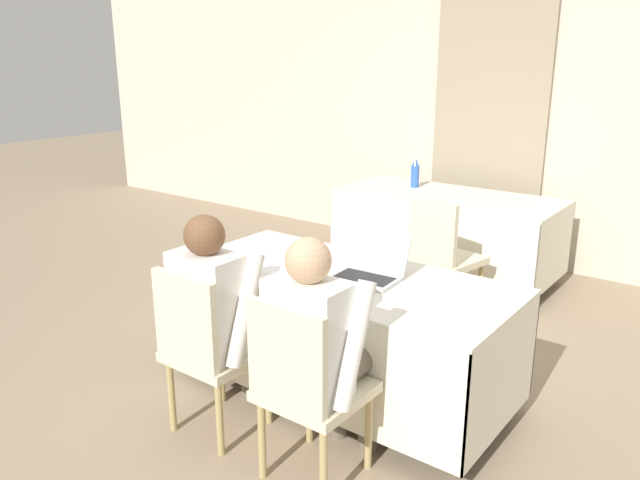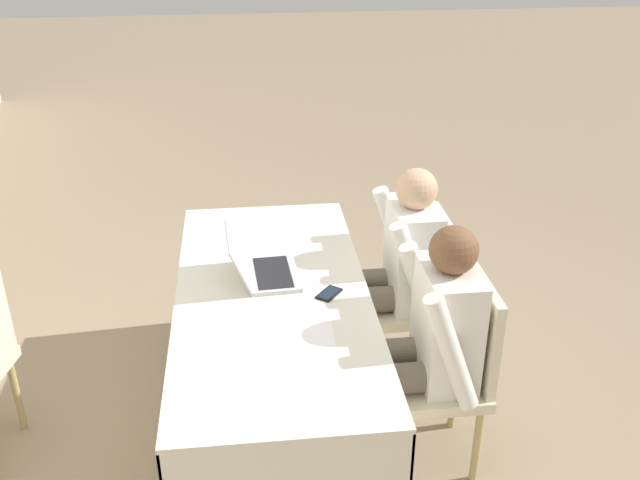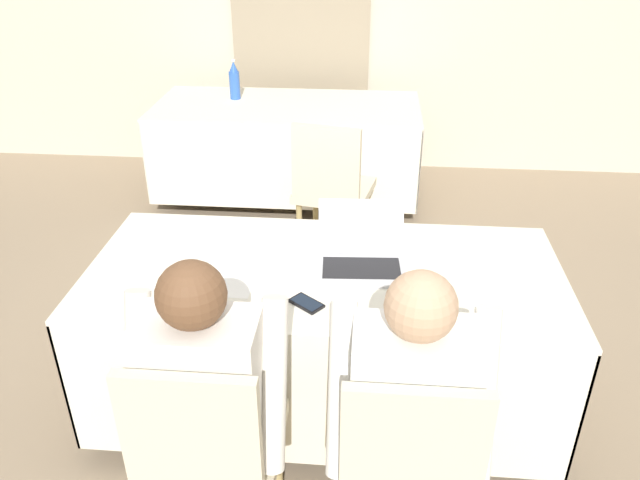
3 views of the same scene
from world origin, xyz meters
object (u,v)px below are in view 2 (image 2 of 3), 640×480
Objects in this scene: laptop at (262,269)px; chair_near_right at (415,291)px; cell_phone at (329,294)px; person_checkered_shirt at (428,336)px; chair_near_left at (449,365)px; person_white_shirt at (397,265)px.

laptop is 0.40× the size of chair_near_right.
cell_phone is 0.47m from person_checkered_shirt.
chair_near_right is at bearing -105.11° from cell_phone.
chair_near_right is (0.17, -0.77, -0.27)m from laptop.
chair_near_right is at bearing -180.00° from chair_near_left.
person_checkered_shirt is at bearing -176.26° from cell_phone.
cell_phone is 0.65m from chair_near_right.
person_checkered_shirt and person_white_shirt have the same top height.
laptop is at bearing -77.57° from chair_near_right.
chair_near_right is 0.65m from person_checkered_shirt.
person_white_shirt reaches higher than cell_phone.
chair_near_right is at bearing 170.65° from person_checkered_shirt.
laptop reaches higher than cell_phone.
laptop reaches higher than chair_near_right.
laptop is 0.94m from chair_near_left.
person_white_shirt reaches higher than laptop.
chair_near_right is at bearing -80.90° from laptop.
person_white_shirt is at bearing -90.00° from chair_near_right.
chair_near_left is 0.65m from person_white_shirt.
person_checkered_shirt is at bearing 0.00° from person_white_shirt.
cell_phone is 0.12× the size of person_checkered_shirt.
chair_near_left is 0.78× the size of person_white_shirt.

